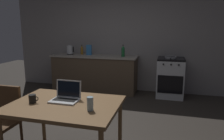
{
  "coord_description": "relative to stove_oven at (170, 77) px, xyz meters",
  "views": [
    {
      "loc": [
        1.19,
        -2.94,
        1.62
      ],
      "look_at": [
        0.24,
        0.66,
        0.86
      ],
      "focal_mm": 34.57,
      "sensor_mm": 36.0,
      "label": 1
    }
  ],
  "objects": [
    {
      "name": "bottle",
      "position": [
        -1.11,
        -0.05,
        0.59
      ],
      "size": [
        0.08,
        0.08,
        0.28
      ],
      "color": "#19592D",
      "rests_on": "kitchen_counter"
    },
    {
      "name": "ground_plane",
      "position": [
        -1.25,
        -2.11,
        -0.46
      ],
      "size": [
        12.0,
        12.0,
        0.0
      ],
      "primitive_type": "plane",
      "color": "#2D2823"
    },
    {
      "name": "bottle_b",
      "position": [
        -2.22,
        0.08,
        0.57
      ],
      "size": [
        0.07,
        0.07,
        0.25
      ],
      "color": "#8C601E",
      "rests_on": "kitchen_counter"
    },
    {
      "name": "electric_kettle",
      "position": [
        -2.52,
        0.0,
        0.57
      ],
      "size": [
        0.19,
        0.17,
        0.23
      ],
      "color": "black",
      "rests_on": "kitchen_counter"
    },
    {
      "name": "frying_pan",
      "position": [
        -0.02,
        -0.03,
        0.48
      ],
      "size": [
        0.27,
        0.44,
        0.05
      ],
      "color": "gray",
      "rests_on": "stove_oven"
    },
    {
      "name": "dining_table",
      "position": [
        -1.18,
        -2.94,
        0.23
      ],
      "size": [
        1.24,
        0.91,
        0.76
      ],
      "color": "brown",
      "rests_on": "ground_plane"
    },
    {
      "name": "kitchen_counter",
      "position": [
        -1.86,
        0.0,
        0.0
      ],
      "size": [
        2.16,
        0.64,
        0.91
      ],
      "color": "#4C3D2D",
      "rests_on": "ground_plane"
    },
    {
      "name": "coffee_mug",
      "position": [
        -1.54,
        -3.01,
        0.35
      ],
      "size": [
        0.12,
        0.08,
        0.1
      ],
      "color": "black",
      "rests_on": "dining_table"
    },
    {
      "name": "back_wall",
      "position": [
        -0.95,
        0.35,
        0.92
      ],
      "size": [
        6.4,
        0.1,
        2.75
      ],
      "primitive_type": "cube",
      "color": "gray",
      "rests_on": "ground_plane"
    },
    {
      "name": "laptop",
      "position": [
        -1.21,
        -2.84,
        0.35
      ],
      "size": [
        0.32,
        0.25,
        0.23
      ],
      "rotation": [
        0.0,
        0.0,
        -0.13
      ],
      "color": "silver",
      "rests_on": "dining_table"
    },
    {
      "name": "chair",
      "position": [
        -2.03,
        -2.95,
        0.05
      ],
      "size": [
        0.4,
        0.4,
        0.88
      ],
      "rotation": [
        0.0,
        0.0,
        -0.13
      ],
      "color": "#4C331E",
      "rests_on": "ground_plane"
    },
    {
      "name": "cereal_box",
      "position": [
        -2.01,
        0.02,
        0.58
      ],
      "size": [
        0.13,
        0.05,
        0.25
      ],
      "color": "#3372B2",
      "rests_on": "kitchen_counter"
    },
    {
      "name": "stove_oven",
      "position": [
        0.0,
        0.0,
        0.0
      ],
      "size": [
        0.6,
        0.62,
        0.91
      ],
      "color": "#B7BABF",
      "rests_on": "ground_plane"
    },
    {
      "name": "drinking_glass",
      "position": [
        -0.82,
        -3.05,
        0.37
      ],
      "size": [
        0.07,
        0.07,
        0.15
      ],
      "color": "#99B7C6",
      "rests_on": "dining_table"
    }
  ]
}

